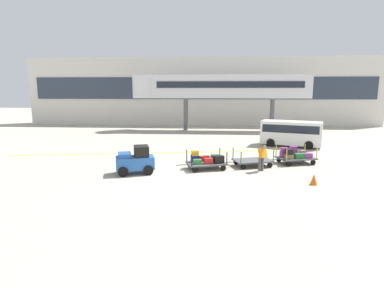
% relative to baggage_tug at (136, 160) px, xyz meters
% --- Properties ---
extents(ground_plane, '(120.00, 120.00, 0.00)m').
position_rel_baggage_tug_xyz_m(ground_plane, '(2.73, -1.01, -0.75)').
color(ground_plane, '#A8A08E').
extents(apron_lead_line, '(21.04, 3.64, 0.01)m').
position_rel_baggage_tug_xyz_m(apron_lead_line, '(0.11, 5.72, -0.75)').
color(apron_lead_line, yellow).
rests_on(apron_lead_line, ground_plane).
extents(terminal_building, '(46.40, 2.51, 8.82)m').
position_rel_baggage_tug_xyz_m(terminal_building, '(2.73, 24.97, 3.67)').
color(terminal_building, beige).
rests_on(terminal_building, ground_plane).
extents(jet_bridge, '(20.07, 3.00, 6.32)m').
position_rel_baggage_tug_xyz_m(jet_bridge, '(4.33, 18.98, 4.22)').
color(jet_bridge, silver).
rests_on(jet_bridge, ground_plane).
extents(baggage_tug, '(2.33, 1.75, 1.58)m').
position_rel_baggage_tug_xyz_m(baggage_tug, '(0.00, 0.00, 0.00)').
color(baggage_tug, '#2659A5').
rests_on(baggage_tug, ground_plane).
extents(baggage_cart_lead, '(3.08, 2.03, 1.10)m').
position_rel_baggage_tug_xyz_m(baggage_cart_lead, '(3.98, 1.29, -0.25)').
color(baggage_cart_lead, '#4C4C4F').
rests_on(baggage_cart_lead, ground_plane).
extents(baggage_cart_middle, '(3.08, 2.03, 1.10)m').
position_rel_baggage_tug_xyz_m(baggage_cart_middle, '(6.82, 2.17, -0.41)').
color(baggage_cart_middle, '#4C4C4F').
rests_on(baggage_cart_middle, ground_plane).
extents(baggage_cart_tail, '(3.08, 2.03, 1.10)m').
position_rel_baggage_tug_xyz_m(baggage_cart_tail, '(9.60, 3.06, -0.23)').
color(baggage_cart_tail, '#4C4C4F').
rests_on(baggage_cart_tail, ground_plane).
extents(baggage_handler, '(0.56, 0.57, 1.56)m').
position_rel_baggage_tug_xyz_m(baggage_handler, '(7.22, 1.01, 0.11)').
color(baggage_handler, '#4C4C4C').
rests_on(baggage_handler, ground_plane).
extents(shuttle_van, '(5.16, 3.41, 2.10)m').
position_rel_baggage_tug_xyz_m(shuttle_van, '(10.85, 9.27, 0.48)').
color(shuttle_van, white).
rests_on(shuttle_van, ground_plane).
extents(safety_cone_near, '(0.36, 0.36, 0.55)m').
position_rel_baggage_tug_xyz_m(safety_cone_near, '(9.42, -1.44, -0.48)').
color(safety_cone_near, '#EA590F').
rests_on(safety_cone_near, ground_plane).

